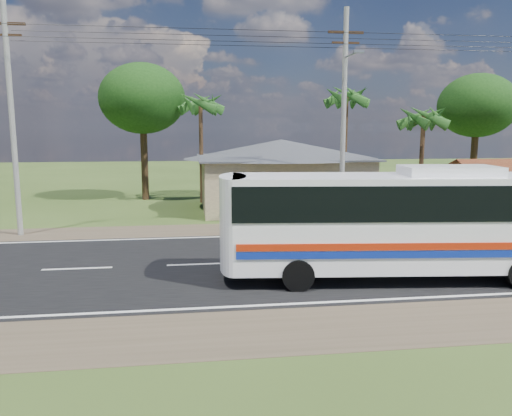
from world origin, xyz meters
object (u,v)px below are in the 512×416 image
(motorcycle, at_px, (493,212))
(person, at_px, (500,218))
(coach_bus, at_px, (417,215))
(waiting_shed, at_px, (497,169))

(motorcycle, relative_size, person, 1.17)
(person, bearing_deg, coach_bus, 33.43)
(coach_bus, height_order, person, coach_bus)
(coach_bus, distance_m, person, 10.03)
(waiting_shed, height_order, person, waiting_shed)
(motorcycle, bearing_deg, waiting_shed, -18.55)
(coach_bus, xyz_separation_m, person, (7.47, 6.53, -1.47))
(motorcycle, bearing_deg, person, 169.49)
(waiting_shed, distance_m, motorcycle, 2.89)
(motorcycle, distance_m, person, 3.70)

